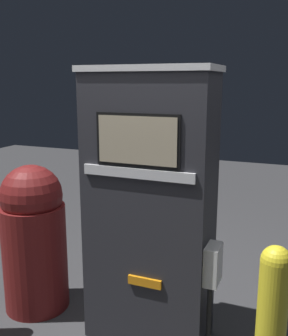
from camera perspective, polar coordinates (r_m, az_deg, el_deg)
gas_pump at (r=2.73m, az=0.88°, el=-5.97°), size 0.96×0.45×1.93m
trash_bin at (r=3.33m, az=-15.68°, el=-9.58°), size 0.52×0.52×1.20m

